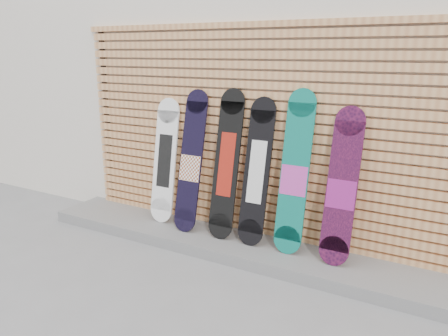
{
  "coord_description": "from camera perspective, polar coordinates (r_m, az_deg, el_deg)",
  "views": [
    {
      "loc": [
        1.75,
        -3.04,
        2.02
      ],
      "look_at": [
        -0.36,
        0.75,
        0.85
      ],
      "focal_mm": 35.0,
      "sensor_mm": 36.0,
      "label": 1
    }
  ],
  "objects": [
    {
      "name": "snowboard_3",
      "position": [
        4.36,
        4.32,
        -0.51
      ],
      "size": [
        0.27,
        0.34,
        1.47
      ],
      "color": "black",
      "rests_on": "concrete_step"
    },
    {
      "name": "snowboard_4",
      "position": [
        4.2,
        9.21,
        -0.71
      ],
      "size": [
        0.28,
        0.33,
        1.57
      ],
      "color": "#0B6E60",
      "rests_on": "concrete_step"
    },
    {
      "name": "building",
      "position": [
        6.66,
        18.74,
        12.44
      ],
      "size": [
        12.0,
        5.0,
        3.6
      ],
      "primitive_type": "cube",
      "color": "silver",
      "rests_on": "ground"
    },
    {
      "name": "concrete_step",
      "position": [
        4.61,
        1.88,
        -10.05
      ],
      "size": [
        4.6,
        0.7,
        0.12
      ],
      "primitive_type": "cube",
      "color": "slate",
      "rests_on": "ground"
    },
    {
      "name": "snowboard_0",
      "position": [
        4.97,
        -7.72,
        0.93
      ],
      "size": [
        0.29,
        0.28,
        1.4
      ],
      "color": "white",
      "rests_on": "concrete_step"
    },
    {
      "name": "slat_wall",
      "position": [
        4.51,
        3.71,
        4.69
      ],
      "size": [
        4.26,
        0.08,
        2.29
      ],
      "color": "tan",
      "rests_on": "ground"
    },
    {
      "name": "ground",
      "position": [
        4.05,
        -0.74,
        -14.85
      ],
      "size": [
        80.0,
        80.0,
        0.0
      ],
      "primitive_type": "plane",
      "color": "gray",
      "rests_on": "ground"
    },
    {
      "name": "snowboard_2",
      "position": [
        4.49,
        0.34,
        0.47
      ],
      "size": [
        0.27,
        0.35,
        1.54
      ],
      "color": "black",
      "rests_on": "concrete_step"
    },
    {
      "name": "snowboard_5",
      "position": [
        4.09,
        15.14,
        -2.48
      ],
      "size": [
        0.28,
        0.35,
        1.43
      ],
      "color": "black",
      "rests_on": "concrete_step"
    },
    {
      "name": "snowboard_1",
      "position": [
        4.7,
        -4.34,
        0.77
      ],
      "size": [
        0.26,
        0.38,
        1.51
      ],
      "color": "black",
      "rests_on": "concrete_step"
    }
  ]
}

